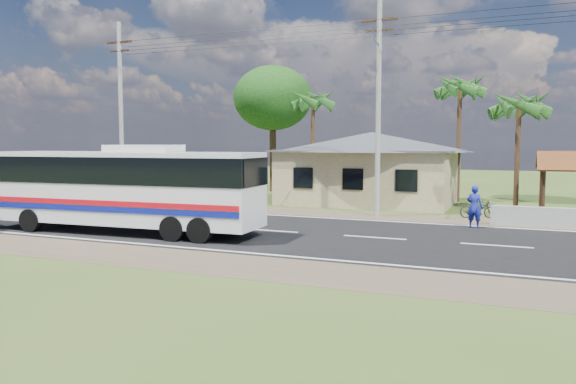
% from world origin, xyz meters
% --- Properties ---
extents(ground, '(120.00, 120.00, 0.00)m').
position_xyz_m(ground, '(0.00, 0.00, 0.00)').
color(ground, '#2F4418').
rests_on(ground, ground).
extents(road, '(120.00, 16.00, 0.03)m').
position_xyz_m(road, '(0.00, 0.00, 0.01)').
color(road, black).
rests_on(road, ground).
extents(house, '(12.40, 10.00, 5.00)m').
position_xyz_m(house, '(1.00, 13.00, 2.64)').
color(house, tan).
rests_on(house, ground).
extents(concrete_barrier, '(7.00, 0.30, 0.90)m').
position_xyz_m(concrete_barrier, '(12.00, 5.60, 0.45)').
color(concrete_barrier, '#9E9E99').
rests_on(concrete_barrier, ground).
extents(utility_poles, '(32.80, 2.22, 11.00)m').
position_xyz_m(utility_poles, '(2.67, 6.49, 5.77)').
color(utility_poles, '#9E9E99').
rests_on(utility_poles, ground).
extents(palm_near, '(2.80, 2.80, 6.70)m').
position_xyz_m(palm_near, '(9.50, 11.00, 5.71)').
color(palm_near, '#47301E').
rests_on(palm_near, ground).
extents(palm_mid, '(2.80, 2.80, 8.20)m').
position_xyz_m(palm_mid, '(6.00, 15.50, 7.16)').
color(palm_mid, '#47301E').
rests_on(palm_mid, ground).
extents(palm_far, '(2.80, 2.80, 7.70)m').
position_xyz_m(palm_far, '(-4.00, 16.00, 6.68)').
color(palm_far, '#47301E').
rests_on(palm_far, ground).
extents(tree_behind_house, '(6.00, 6.00, 9.61)m').
position_xyz_m(tree_behind_house, '(-8.00, 18.00, 7.12)').
color(tree_behind_house, '#47301E').
rests_on(tree_behind_house, ground).
extents(coach_bus, '(11.89, 3.11, 3.66)m').
position_xyz_m(coach_bus, '(-5.35, -2.77, 2.09)').
color(coach_bus, silver).
rests_on(coach_bus, ground).
extents(motorcycle, '(1.86, 1.11, 0.92)m').
position_xyz_m(motorcycle, '(7.81, 7.72, 0.46)').
color(motorcycle, black).
rests_on(motorcycle, ground).
extents(person, '(0.77, 0.59, 1.90)m').
position_xyz_m(person, '(7.90, 4.20, 0.95)').
color(person, navy).
rests_on(person, ground).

